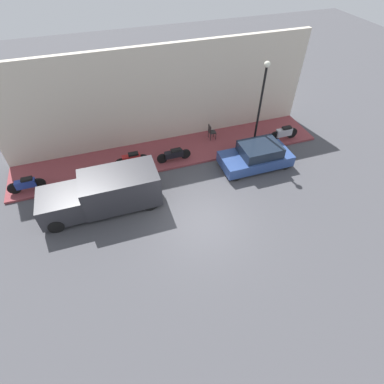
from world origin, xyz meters
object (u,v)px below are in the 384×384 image
(streetlamp, at_px, (261,98))
(scooter_silver, at_px, (284,133))
(parked_car, at_px, (257,156))
(cafe_chair, at_px, (211,131))
(delivery_van, at_px, (103,193))
(motorcycle_black, at_px, (174,155))
(motorcycle_blue, at_px, (26,184))
(motorcycle_red, at_px, (132,160))

(streetlamp, bearing_deg, scooter_silver, -87.47)
(parked_car, relative_size, cafe_chair, 4.10)
(parked_car, distance_m, scooter_silver, 3.05)
(delivery_van, xyz_separation_m, scooter_silver, (2.16, -10.83, -0.33))
(motorcycle_black, xyz_separation_m, motorcycle_blue, (-0.06, 7.57, 0.03))
(cafe_chair, bearing_deg, motorcycle_black, 116.71)
(delivery_van, height_order, scooter_silver, delivery_van)
(motorcycle_blue, distance_m, streetlamp, 12.64)
(parked_car, distance_m, streetlamp, 3.04)
(motorcycle_black, distance_m, cafe_chair, 3.02)
(scooter_silver, distance_m, streetlamp, 3.31)
(motorcycle_red, distance_m, cafe_chair, 5.13)
(scooter_silver, height_order, motorcycle_red, motorcycle_red)
(delivery_van, relative_size, motorcycle_red, 2.96)
(parked_car, height_order, streetlamp, streetlamp)
(motorcycle_red, relative_size, streetlamp, 0.37)
(cafe_chair, bearing_deg, motorcycle_red, 103.34)
(motorcycle_red, distance_m, streetlamp, 7.55)
(delivery_van, xyz_separation_m, motorcycle_red, (2.43, -1.74, -0.32))
(delivery_van, bearing_deg, cafe_chair, -61.74)
(parked_car, height_order, motorcycle_black, parked_car)
(scooter_silver, height_order, motorcycle_blue, scooter_silver)
(delivery_van, xyz_separation_m, streetlamp, (2.07, -8.81, 2.29))
(parked_car, bearing_deg, delivery_van, 94.20)
(parked_car, xyz_separation_m, scooter_silver, (1.56, -2.62, -0.03))
(motorcycle_red, bearing_deg, cafe_chair, -76.66)
(parked_car, height_order, motorcycle_blue, parked_car)
(motorcycle_black, bearing_deg, scooter_silver, -90.80)
(streetlamp, height_order, cafe_chair, streetlamp)
(motorcycle_black, bearing_deg, motorcycle_blue, 90.42)
(streetlamp, distance_m, cafe_chair, 3.64)
(motorcycle_black, distance_m, motorcycle_blue, 7.57)
(delivery_van, relative_size, cafe_chair, 5.79)
(motorcycle_black, bearing_deg, delivery_van, 119.26)
(delivery_van, height_order, motorcycle_blue, delivery_van)
(parked_car, height_order, scooter_silver, parked_car)
(delivery_van, relative_size, motorcycle_blue, 3.04)
(scooter_silver, distance_m, motorcycle_red, 9.10)
(streetlamp, xyz_separation_m, cafe_chair, (1.54, 2.09, -2.56))
(scooter_silver, relative_size, motorcycle_red, 1.02)
(parked_car, height_order, delivery_van, delivery_van)
(scooter_silver, height_order, motorcycle_black, scooter_silver)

